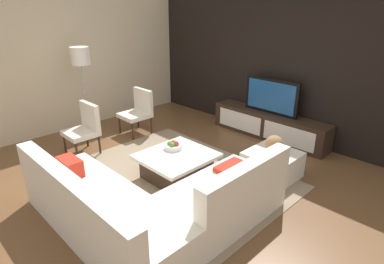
{
  "coord_description": "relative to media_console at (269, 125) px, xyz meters",
  "views": [
    {
      "loc": [
        3.07,
        -2.71,
        2.44
      ],
      "look_at": [
        -0.31,
        0.63,
        0.52
      ],
      "focal_mm": 30.04,
      "sensor_mm": 36.0,
      "label": 1
    }
  ],
  "objects": [
    {
      "name": "accent_chair_near",
      "position": [
        -1.86,
        -2.81,
        0.24
      ],
      "size": [
        0.53,
        0.49,
        0.87
      ],
      "rotation": [
        0.0,
        0.0,
        0.11
      ],
      "color": "#332319",
      "rests_on": "ground"
    },
    {
      "name": "coffee_table",
      "position": [
        -0.1,
        -2.3,
        -0.05
      ],
      "size": [
        0.94,
        1.02,
        0.38
      ],
      "color": "#332319",
      "rests_on": "ground"
    },
    {
      "name": "media_console",
      "position": [
        0.0,
        0.0,
        0.0
      ],
      "size": [
        2.35,
        0.44,
        0.5
      ],
      "color": "#332319",
      "rests_on": "ground"
    },
    {
      "name": "feature_wall_back",
      "position": [
        0.0,
        0.3,
        1.15
      ],
      "size": [
        6.4,
        0.12,
        2.8
      ],
      "primitive_type": "cube",
      "color": "black",
      "rests_on": "ground"
    },
    {
      "name": "ground_plane",
      "position": [
        0.0,
        -2.4,
        -0.25
      ],
      "size": [
        14.0,
        14.0,
        0.0
      ],
      "primitive_type": "plane",
      "color": "brown"
    },
    {
      "name": "decorative_ball",
      "position": [
        0.89,
        -1.27,
        0.28
      ],
      "size": [
        0.27,
        0.27,
        0.27
      ],
      "primitive_type": "sphere",
      "color": "#997247",
      "rests_on": "ottoman"
    },
    {
      "name": "side_wall_left",
      "position": [
        -3.2,
        -2.2,
        1.15
      ],
      "size": [
        0.12,
        5.2,
        2.8
      ],
      "primitive_type": "cube",
      "color": "beige",
      "rests_on": "ground"
    },
    {
      "name": "accent_chair_far",
      "position": [
        -1.99,
        -1.6,
        0.24
      ],
      "size": [
        0.53,
        0.53,
        0.87
      ],
      "rotation": [
        0.0,
        0.0,
        -0.05
      ],
      "color": "#332319",
      "rests_on": "ground"
    },
    {
      "name": "floor_lamp",
      "position": [
        -2.59,
        -2.39,
        1.2
      ],
      "size": [
        0.34,
        0.34,
        1.7
      ],
      "color": "#A5A5AA",
      "rests_on": "ground"
    },
    {
      "name": "sectional_couch",
      "position": [
        0.51,
        -3.28,
        0.04
      ],
      "size": [
        2.41,
        2.34,
        0.83
      ],
      "color": "silver",
      "rests_on": "ground"
    },
    {
      "name": "ottoman",
      "position": [
        0.89,
        -1.27,
        -0.05
      ],
      "size": [
        0.7,
        0.7,
        0.4
      ],
      "primitive_type": "cube",
      "color": "silver",
      "rests_on": "ground"
    },
    {
      "name": "area_rug",
      "position": [
        -0.1,
        -2.4,
        -0.24
      ],
      "size": [
        3.2,
        2.61,
        0.01
      ],
      "primitive_type": "cube",
      "color": "gray",
      "rests_on": "ground"
    },
    {
      "name": "fruit_bowl",
      "position": [
        -0.28,
        -2.2,
        0.18
      ],
      "size": [
        0.28,
        0.28,
        0.14
      ],
      "color": "silver",
      "rests_on": "coffee_table"
    },
    {
      "name": "television",
      "position": [
        0.0,
        0.0,
        0.58
      ],
      "size": [
        1.1,
        0.06,
        0.65
      ],
      "color": "black",
      "rests_on": "media_console"
    }
  ]
}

